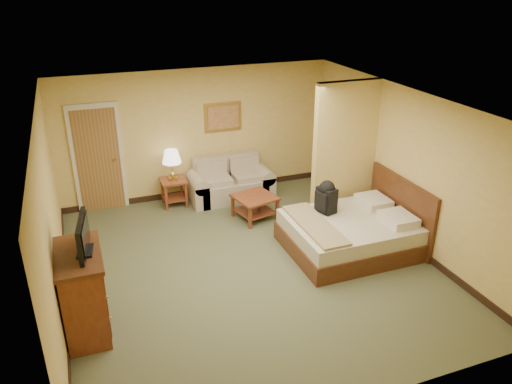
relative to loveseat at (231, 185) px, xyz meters
name	(u,v)px	position (x,y,z in m)	size (l,w,h in m)	color
floor	(249,266)	(-0.53, -2.57, -0.28)	(6.00, 6.00, 0.00)	#515537
ceiling	(248,104)	(-0.53, -2.57, 2.32)	(6.00, 6.00, 0.00)	white
back_wall	(198,134)	(-0.53, 0.43, 1.02)	(5.50, 0.02, 2.60)	#D6B35B
left_wall	(50,221)	(-3.28, -2.57, 1.02)	(0.02, 6.00, 2.60)	#D6B35B
right_wall	(404,167)	(2.22, -2.57, 1.02)	(0.02, 6.00, 2.60)	#D6B35B
partition	(344,154)	(1.62, -1.65, 1.02)	(1.20, 0.15, 2.60)	#D6B35B
door	(98,159)	(-2.48, 0.39, 0.76)	(0.94, 0.16, 2.10)	beige
baseboard	(200,191)	(-0.53, 0.42, -0.22)	(5.50, 0.02, 0.12)	black
loveseat	(231,185)	(0.00, 0.00, 0.00)	(1.68, 0.78, 0.85)	tan
side_table	(174,188)	(-1.15, 0.08, 0.08)	(0.49, 0.49, 0.54)	maroon
table_lamp	(172,157)	(-1.15, 0.08, 0.72)	(0.37, 0.37, 0.61)	#B99944
coffee_table	(255,203)	(0.14, -1.05, 0.05)	(0.84, 0.84, 0.45)	maroon
wall_picture	(223,117)	(0.00, 0.40, 1.32)	(0.76, 0.04, 0.59)	#B78E3F
dresser	(83,292)	(-3.01, -3.28, 0.30)	(0.56, 1.07, 1.15)	maroon
tv	(83,237)	(-2.91, -3.28, 1.08)	(0.23, 0.73, 0.45)	black
bed	(354,232)	(1.29, -2.67, 0.03)	(2.06, 1.75, 1.13)	#462110
backpack	(327,196)	(0.96, -2.27, 0.58)	(0.30, 0.37, 0.56)	black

